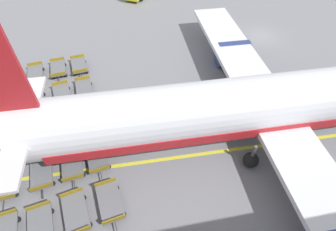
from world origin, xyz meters
name	(u,v)px	position (x,y,z in m)	size (l,w,h in m)	color
ground_plane	(261,36)	(0.00, 0.00, 0.00)	(500.00, 500.00, 0.00)	gray
airplane	(286,102)	(14.69, -5.39, 3.13)	(35.77, 45.55, 12.05)	white
baggage_dolly_row_near_col_a	(15,78)	(4.01, -28.41, 0.47)	(3.62, 2.08, 0.92)	slate
baggage_dolly_row_near_col_b	(13,106)	(8.19, -27.68, 0.47)	(3.61, 1.86, 0.92)	slate
baggage_dolly_row_near_col_c	(8,140)	(12.26, -27.25, 0.47)	(3.61, 1.87, 0.92)	slate
baggage_dolly_row_near_col_d	(6,183)	(16.27, -26.50, 0.47)	(3.61, 1.86, 0.92)	slate
baggage_dolly_row_mid_a_col_a	(35,73)	(3.59, -26.48, 0.47)	(3.61, 1.88, 0.92)	slate
baggage_dolly_row_mid_a_col_b	(36,100)	(7.85, -25.76, 0.47)	(3.62, 2.00, 0.92)	slate
baggage_dolly_row_mid_a_col_c	(39,132)	(11.88, -24.93, 0.47)	(3.62, 1.96, 0.92)	slate
baggage_dolly_row_mid_a_col_d	(42,173)	(15.91, -24.14, 0.47)	(3.62, 1.95, 0.92)	slate
baggage_dolly_row_mid_a_col_e	(41,228)	(19.95, -23.63, 0.47)	(3.62, 2.00, 0.92)	slate
baggage_dolly_row_mid_b_col_a	(58,69)	(3.17, -24.24, 0.47)	(3.61, 1.87, 0.92)	slate
baggage_dolly_row_mid_b_col_b	(62,94)	(7.35, -23.48, 0.47)	(3.62, 2.06, 0.92)	slate
baggage_dolly_row_mid_b_col_c	(66,124)	(11.31, -22.84, 0.47)	(3.62, 1.99, 0.92)	slate
baggage_dolly_row_mid_b_col_d	(72,164)	(15.56, -22.02, 0.47)	(3.61, 1.88, 0.92)	slate
baggage_dolly_row_mid_b_col_e	(76,213)	(19.38, -21.55, 0.47)	(3.62, 2.07, 0.92)	slate
baggage_dolly_row_far_col_a	(79,66)	(3.01, -22.11, 0.47)	(3.61, 1.90, 0.92)	slate
baggage_dolly_row_far_col_b	(84,89)	(7.00, -21.45, 0.47)	(3.61, 1.86, 0.92)	slate
baggage_dolly_row_far_col_c	(92,118)	(11.08, -20.67, 0.47)	(3.62, 2.04, 0.92)	slate
baggage_dolly_row_far_col_d	(97,156)	(15.21, -20.18, 0.47)	(3.61, 1.91, 0.92)	slate
baggage_dolly_row_far_col_e	(110,202)	(19.05, -19.35, 0.47)	(3.62, 1.96, 0.92)	slate
stand_guidance_stripe	(167,159)	(16.06, -15.00, 0.00)	(1.05, 39.40, 0.01)	yellow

